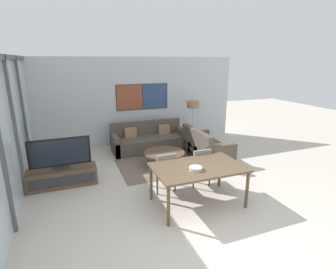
% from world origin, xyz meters
% --- Properties ---
extents(ground_plane, '(24.00, 24.00, 0.00)m').
position_xyz_m(ground_plane, '(0.00, 0.00, 0.00)').
color(ground_plane, beige).
extents(wall_back, '(7.04, 0.09, 2.80)m').
position_xyz_m(wall_back, '(0.01, 5.17, 1.41)').
color(wall_back, silver).
rests_on(wall_back, ground_plane).
extents(window_wall_left, '(0.07, 5.18, 2.80)m').
position_xyz_m(window_wall_left, '(-3.01, 2.59, 1.53)').
color(window_wall_left, silver).
rests_on(window_wall_left, ground_plane).
extents(area_rug, '(2.37, 1.71, 0.01)m').
position_xyz_m(area_rug, '(0.26, 3.03, 0.00)').
color(area_rug, '#706051').
rests_on(area_rug, ground_plane).
extents(tv_console, '(1.45, 0.48, 0.41)m').
position_xyz_m(tv_console, '(-2.25, 2.75, 0.20)').
color(tv_console, brown).
rests_on(tv_console, ground_plane).
extents(television, '(1.27, 0.20, 0.69)m').
position_xyz_m(television, '(-2.25, 2.75, 0.75)').
color(television, '#2D2D33').
rests_on(television, tv_console).
extents(sofa_main, '(2.26, 0.87, 0.85)m').
position_xyz_m(sofa_main, '(0.26, 4.42, 0.28)').
color(sofa_main, '#51473D').
rests_on(sofa_main, ground_plane).
extents(sofa_side, '(0.87, 1.59, 0.85)m').
position_xyz_m(sofa_side, '(1.52, 3.11, 0.28)').
color(sofa_side, '#51473D').
rests_on(sofa_side, ground_plane).
extents(coffee_table, '(1.08, 1.08, 0.37)m').
position_xyz_m(coffee_table, '(0.26, 3.03, 0.28)').
color(coffee_table, brown).
rests_on(coffee_table, ground_plane).
extents(dining_table, '(1.69, 1.06, 0.78)m').
position_xyz_m(dining_table, '(0.18, 0.99, 0.71)').
color(dining_table, brown).
rests_on(dining_table, ground_plane).
extents(dining_chair_left, '(0.46, 0.46, 0.85)m').
position_xyz_m(dining_chair_left, '(-0.23, 1.73, 0.50)').
color(dining_chair_left, gray).
rests_on(dining_chair_left, ground_plane).
extents(dining_chair_centre, '(0.46, 0.46, 0.85)m').
position_xyz_m(dining_chair_centre, '(0.59, 1.71, 0.50)').
color(dining_chair_centre, gray).
rests_on(dining_chair_centre, ground_plane).
extents(fruit_bowl, '(0.25, 0.25, 0.06)m').
position_xyz_m(fruit_bowl, '(0.06, 0.86, 0.81)').
color(fruit_bowl, '#B7B2A8').
rests_on(fruit_bowl, dining_table).
extents(floor_lamp, '(0.41, 0.41, 1.43)m').
position_xyz_m(floor_lamp, '(1.81, 4.50, 1.24)').
color(floor_lamp, '#2D2D33').
rests_on(floor_lamp, ground_plane).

